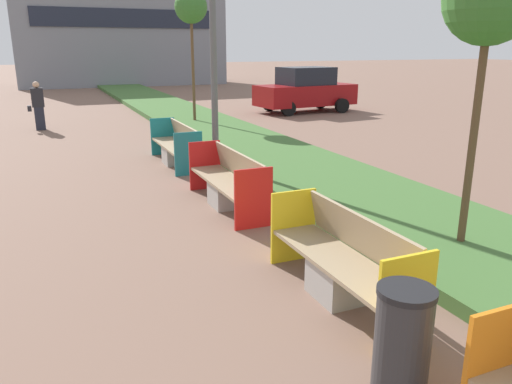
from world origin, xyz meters
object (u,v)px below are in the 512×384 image
bench_teal_frame (177,148)px  parked_car_distant (306,90)px  litter_bin (402,344)px  sapling_tree_far (191,9)px  pedestrian_walking (38,106)px  bench_yellow_frame (342,266)px  bench_red_frame (229,185)px  sapling_tree_near (490,1)px

bench_teal_frame → parked_car_distant: parked_car_distant is taller
litter_bin → sapling_tree_far: size_ratio=0.21×
pedestrian_walking → parked_car_distant: 10.45m
parked_car_distant → bench_yellow_frame: bearing=-123.1°
litter_bin → sapling_tree_far: 15.06m
bench_red_frame → bench_teal_frame: same height
bench_yellow_frame → parked_car_distant: bearing=62.7°
bench_red_frame → pedestrian_walking: 10.67m
bench_red_frame → bench_teal_frame: (-0.00, 3.55, -0.00)m
sapling_tree_near → pedestrian_walking: size_ratio=2.38×
parked_car_distant → sapling_tree_near: bearing=-116.6°
bench_yellow_frame → litter_bin: same height
bench_red_frame → litter_bin: same height
bench_yellow_frame → pedestrian_walking: 14.17m
bench_teal_frame → sapling_tree_far: (2.14, 5.70, 3.52)m
bench_yellow_frame → pedestrian_walking: (-2.90, 13.86, 0.43)m
sapling_tree_near → parked_car_distant: size_ratio=0.87×
litter_bin → parked_car_distant: (8.00, 16.14, 0.44)m
bench_yellow_frame → bench_teal_frame: bearing=90.0°
bench_yellow_frame → bench_teal_frame: same height
bench_red_frame → pedestrian_walking: bearing=105.8°
litter_bin → pedestrian_walking: 15.64m
litter_bin → bench_teal_frame: bearing=86.8°
sapling_tree_near → sapling_tree_far: (-0.00, 12.44, 0.71)m
bench_teal_frame → litter_bin: 8.74m
bench_red_frame → sapling_tree_near: 4.76m
litter_bin → pedestrian_walking: pedestrian_walking is taller
pedestrian_walking → bench_yellow_frame: bearing=-78.2°
bench_yellow_frame → litter_bin: size_ratio=2.37×
parked_car_distant → litter_bin: bearing=-122.1°
sapling_tree_near → pedestrian_walking: sapling_tree_near is taller
pedestrian_walking → litter_bin: bearing=-81.1°
bench_red_frame → parked_car_distant: (7.52, 10.96, 0.54)m
bench_red_frame → sapling_tree_near: size_ratio=0.65×
bench_red_frame → parked_car_distant: size_ratio=0.56×
sapling_tree_near → sapling_tree_far: bearing=90.0°
bench_teal_frame → sapling_tree_near: (2.14, -6.74, 2.81)m
bench_teal_frame → pedestrian_walking: 7.33m
bench_teal_frame → litter_bin: size_ratio=2.57×
sapling_tree_near → parked_car_distant: bearing=69.2°
litter_bin → pedestrian_walking: bearing=98.9°
bench_red_frame → bench_yellow_frame: bearing=-90.0°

